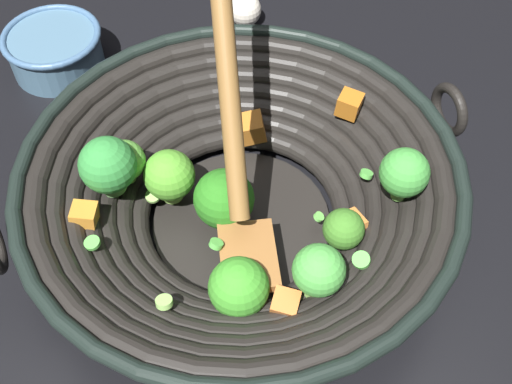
# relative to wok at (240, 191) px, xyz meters

# --- Properties ---
(ground_plane) EXTENTS (4.00, 4.00, 0.00)m
(ground_plane) POSITION_rel_wok_xyz_m (-0.00, 0.00, -0.06)
(ground_plane) COLOR black
(wok) EXTENTS (0.41, 0.44, 0.25)m
(wok) POSITION_rel_wok_xyz_m (0.00, 0.00, 0.00)
(wok) COLOR black
(wok) RESTS_ON ground
(prep_bowl) EXTENTS (0.12, 0.12, 0.05)m
(prep_bowl) POSITION_rel_wok_xyz_m (-0.28, -0.16, -0.03)
(prep_bowl) COLOR slate
(prep_bowl) RESTS_ON ground
(garlic_bulb) EXTENTS (0.04, 0.04, 0.04)m
(garlic_bulb) POSITION_rel_wok_xyz_m (-0.31, 0.08, -0.04)
(garlic_bulb) COLOR silver
(garlic_bulb) RESTS_ON ground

